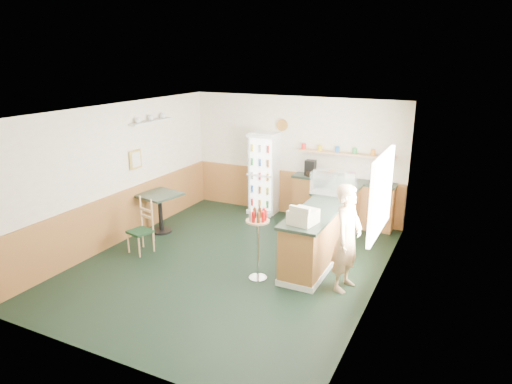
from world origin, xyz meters
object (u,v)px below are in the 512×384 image
Objects in this scene: cafe_chair at (143,224)px; cash_register at (303,217)px; condiment_stand at (258,233)px; display_case at (333,184)px; cafe_table at (160,205)px; drinks_fridge at (264,173)px; shopkeeper at (347,238)px.

cash_register is at bearing 16.24° from cafe_chair.
condiment_stand reaches higher than cafe_chair.
display_case reaches higher than condiment_stand.
cash_register is 3.52m from cafe_table.
drinks_fridge is 3.21m from cafe_chair.
cafe_table is (-4.10, 0.66, -0.27)m from shopkeeper.
display_case is (2.00, -1.20, 0.30)m from drinks_fridge.
display_case is 0.78× the size of cafe_chair.
drinks_fridge is 1.83× the size of cafe_chair.
drinks_fridge reaches higher than cafe_chair.
cafe_table is 0.86× the size of cafe_chair.
cash_register is 0.39× the size of cafe_chair.
display_case is 3.65m from cafe_chair.
shopkeeper is at bearing 15.37° from cash_register.
drinks_fridge is at bearing 53.87° from shopkeeper.
cash_register is 0.34× the size of condiment_stand.
display_case reaches higher than cafe_chair.
cafe_chair is (-1.11, -2.98, -0.40)m from drinks_fridge.
display_case is at bearing -30.85° from drinks_fridge.
shopkeeper is at bearing -65.51° from display_case.
shopkeeper is (0.70, 0.07, -0.26)m from cash_register.
display_case is at bearing 33.68° from shopkeeper.
cash_register is (0.00, -1.61, -0.12)m from display_case.
condiment_stand is (-0.68, -1.86, -0.42)m from display_case.
condiment_stand is at bearing -66.56° from drinks_fridge.
drinks_fridge is 4.63× the size of cash_register.
cash_register is at bearing 105.15° from shopkeeper.
drinks_fridge reaches higher than cafe_table.
drinks_fridge reaches higher than shopkeeper.
shopkeeper is (2.70, -2.73, -0.08)m from drinks_fridge.
display_case is 1.61m from cash_register.
cash_register is at bearing -54.49° from drinks_fridge.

